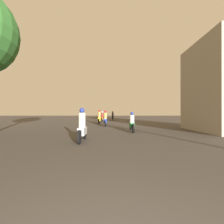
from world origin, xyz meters
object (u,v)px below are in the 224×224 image
Objects in this scene: motorcycle_yellow at (100,118)px; motorcycle_orange at (102,117)px; motorcycle_black at (113,117)px; motorcycle_blue at (106,120)px; motorcycle_green at (132,123)px; motorcycle_silver at (82,128)px.

motorcycle_yellow is 1.04× the size of motorcycle_orange.
motorcycle_black is (1.59, 3.46, 0.02)m from motorcycle_orange.
motorcycle_green is at bearing -61.34° from motorcycle_blue.
motorcycle_silver is at bearing -93.01° from motorcycle_blue.
motorcycle_silver is 0.98× the size of motorcycle_blue.
motorcycle_yellow reaches higher than motorcycle_blue.
motorcycle_orange is 0.99× the size of motorcycle_black.
motorcycle_silver is 8.06m from motorcycle_blue.
motorcycle_orange is (-0.03, 15.36, -0.02)m from motorcycle_silver.
motorcycle_blue and motorcycle_black have the same top height.
motorcycle_yellow reaches higher than motorcycle_orange.
motorcycle_blue is 3.39m from motorcycle_yellow.
motorcycle_green is 12.01m from motorcycle_orange.
motorcycle_green is 8.17m from motorcycle_yellow.
motorcycle_yellow is at bearing -90.96° from motorcycle_orange.
motorcycle_silver is 11.29m from motorcycle_yellow.
motorcycle_silver is at bearing -128.75° from motorcycle_green.
motorcycle_silver is 18.88m from motorcycle_black.
motorcycle_green is at bearing 49.83° from motorcycle_silver.
motorcycle_silver reaches higher than motorcycle_green.
motorcycle_blue is 0.96× the size of motorcycle_black.
motorcycle_black is (0.80, 10.80, 0.00)m from motorcycle_blue.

